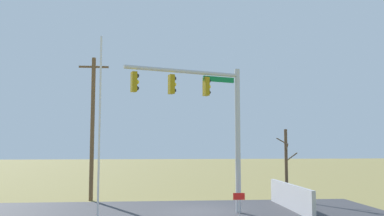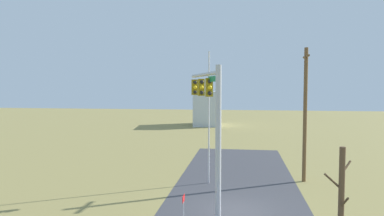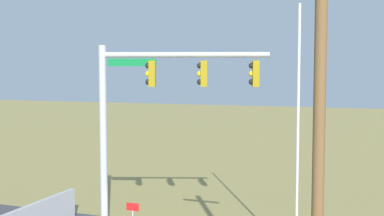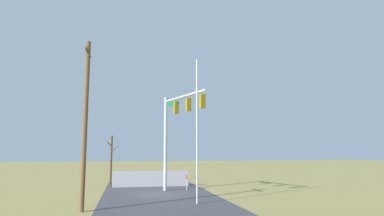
# 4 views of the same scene
# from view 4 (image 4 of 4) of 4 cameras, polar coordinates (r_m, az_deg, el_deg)

# --- Properties ---
(ground_plane) EXTENTS (160.00, 160.00, 0.00)m
(ground_plane) POSITION_cam_4_polar(r_m,az_deg,el_deg) (25.05, -5.88, -14.64)
(ground_plane) COLOR olive
(road_surface) EXTENTS (28.00, 8.00, 0.01)m
(road_surface) POSITION_cam_4_polar(r_m,az_deg,el_deg) (21.11, -4.77, -15.99)
(road_surface) COLOR #3D3D42
(road_surface) RESTS_ON ground_plane
(sidewalk_corner) EXTENTS (6.00, 6.00, 0.01)m
(sidewalk_corner) POSITION_cam_4_polar(r_m,az_deg,el_deg) (28.16, -4.96, -13.84)
(sidewalk_corner) COLOR #B7B5AD
(sidewalk_corner) RESTS_ON ground_plane
(retaining_fence) EXTENTS (0.20, 6.74, 1.37)m
(retaining_fence) POSITION_cam_4_polar(r_m,az_deg,el_deg) (30.05, -7.13, -12.10)
(retaining_fence) COLOR #A8A8AD
(retaining_fence) RESTS_ON ground_plane
(signal_mast) EXTENTS (6.00, 2.24, 7.55)m
(signal_mast) POSITION_cam_4_polar(r_m,az_deg,el_deg) (25.55, -2.91, -2.61)
(signal_mast) COLOR #B2B5BA
(signal_mast) RESTS_ON ground_plane
(flagpole) EXTENTS (0.10, 0.10, 8.88)m
(flagpole) POSITION_cam_4_polar(r_m,az_deg,el_deg) (20.28, 0.86, -3.80)
(flagpole) COLOR silver
(flagpole) RESTS_ON ground_plane
(utility_pole) EXTENTS (1.90, 0.26, 9.17)m
(utility_pole) POSITION_cam_4_polar(r_m,az_deg,el_deg) (18.62, -18.04, -2.14)
(utility_pole) COLOR brown
(utility_pole) RESTS_ON ground_plane
(bare_tree) EXTENTS (1.27, 1.02, 4.52)m
(bare_tree) POSITION_cam_4_polar(r_m,az_deg,el_deg) (30.88, -13.87, -8.78)
(bare_tree) COLOR brown
(bare_tree) RESTS_ON ground_plane
(open_sign) EXTENTS (0.56, 0.04, 1.22)m
(open_sign) POSITION_cam_4_polar(r_m,az_deg,el_deg) (27.03, -0.93, -12.21)
(open_sign) COLOR silver
(open_sign) RESTS_ON ground_plane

